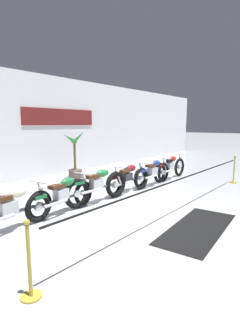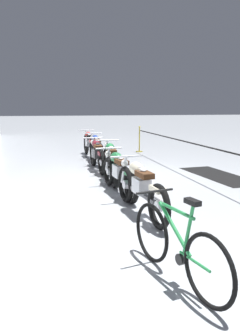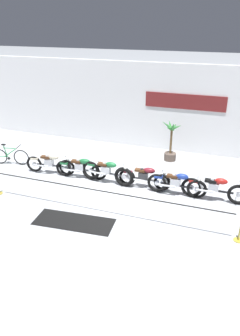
{
  "view_description": "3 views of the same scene",
  "coord_description": "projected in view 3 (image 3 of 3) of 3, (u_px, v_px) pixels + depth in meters",
  "views": [
    {
      "loc": [
        -5.92,
        -4.41,
        2.21
      ],
      "look_at": [
        0.06,
        0.48,
        0.9
      ],
      "focal_mm": 28.0,
      "sensor_mm": 36.0,
      "label": 1
    },
    {
      "loc": [
        -8.56,
        2.2,
        1.83
      ],
      "look_at": [
        -1.23,
        0.5,
        0.42
      ],
      "focal_mm": 35.0,
      "sensor_mm": 36.0,
      "label": 2
    },
    {
      "loc": [
        3.65,
        -10.28,
        6.02
      ],
      "look_at": [
        -0.14,
        0.43,
        0.82
      ],
      "focal_mm": 35.0,
      "sensor_mm": 36.0,
      "label": 3
    }
  ],
  "objects": [
    {
      "name": "ground_plane",
      "position": [
        120.0,
        193.0,
        12.42
      ],
      "size": [
        120.0,
        120.0,
        0.0
      ],
      "primitive_type": "plane",
      "color": "#B2B7BC"
    },
    {
      "name": "back_wall",
      "position": [
        155.0,
        107.0,
        15.94
      ],
      "size": [
        28.0,
        0.29,
        4.2
      ],
      "color": "white",
      "rests_on": "ground"
    },
    {
      "name": "motorcycle_cream_0",
      "position": [
        50.0,
        163.0,
        13.78
      ],
      "size": [
        2.2,
        0.62,
        0.93
      ],
      "color": "black",
      "rests_on": "ground"
    },
    {
      "name": "motorcycle_green_1",
      "position": [
        81.0,
        168.0,
        13.41
      ],
      "size": [
        2.2,
        0.62,
        0.91
      ],
      "color": "black",
      "rests_on": "ground"
    },
    {
      "name": "motorcycle_green_2",
      "position": [
        107.0,
        172.0,
        12.99
      ],
      "size": [
        2.27,
        0.62,
        0.98
      ],
      "color": "black",
      "rests_on": "ground"
    },
    {
      "name": "motorcycle_maroon_3",
      "position": [
        145.0,
        177.0,
        12.62
      ],
      "size": [
        2.09,
        0.62,
        0.91
      ],
      "color": "black",
      "rests_on": "ground"
    },
    {
      "name": "motorcycle_blue_4",
      "position": [
        177.0,
        184.0,
        12.08
      ],
      "size": [
        2.22,
        0.62,
        0.95
      ],
      "color": "black",
      "rests_on": "ground"
    },
    {
      "name": "motorcycle_red_5",
      "position": [
        215.0,
        189.0,
        11.7
      ],
      "size": [
        2.4,
        0.62,
        0.96
      ],
      "color": "black",
      "rests_on": "ground"
    },
    {
      "name": "bicycle",
      "position": [
        10.0,
        156.0,
        14.71
      ],
      "size": [
        1.7,
        0.54,
        0.96
      ],
      "color": "black",
      "rests_on": "ground"
    },
    {
      "name": "potted_palm_left_of_row",
      "position": [
        171.0,
        143.0,
        14.97
      ],
      "size": [
        0.97,
        0.92,
        1.97
      ],
      "color": "brown",
      "rests_on": "ground"
    },
    {
      "name": "stanchion_far_left",
      "position": [
        68.0,
        189.0,
        11.16
      ],
      "size": [
        8.56,
        0.28,
        1.05
      ],
      "color": "gold",
      "rests_on": "ground"
    },
    {
      "name": "stanchion_mid_left",
      "position": [
        240.0,
        231.0,
        9.6
      ],
      "size": [
        0.28,
        0.28,
        1.05
      ],
      "color": "gold",
      "rests_on": "ground"
    },
    {
      "name": "floor_banner",
      "position": [
        74.0,
        222.0,
        10.64
      ],
      "size": [
        2.69,
        1.22,
        0.01
      ],
      "primitive_type": "cube",
      "rotation": [
        0.0,
        0.0,
        0.08
      ],
      "color": "black",
      "rests_on": "ground"
    }
  ]
}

